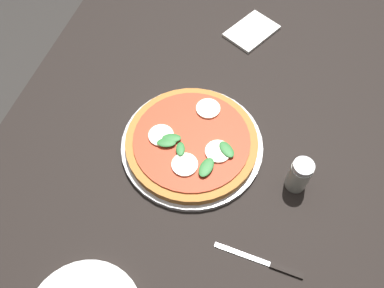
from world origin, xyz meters
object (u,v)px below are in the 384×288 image
Objects in this scene: knife at (270,264)px; pepper_shaker at (299,175)px; dining_table at (219,151)px; napkin at (251,31)px; serving_tray at (192,145)px; pizza at (192,142)px.

knife is 0.18m from pepper_shaker.
napkin is (0.31, 0.00, 0.11)m from dining_table.
pizza reaches higher than serving_tray.
pizza is 0.23m from pepper_shaker.
serving_tray is 0.38m from napkin.
knife is 2.10× the size of pepper_shaker.
napkin is at bearing 0.49° from dining_table.
knife is at bearing -133.76° from serving_tray.
serving_tray is 0.29m from knife.
dining_table is at bearing -36.15° from serving_tray.
pizza is (-0.00, -0.00, 0.02)m from serving_tray.
pizza is 3.48× the size of pepper_shaker.
pepper_shaker reaches higher than serving_tray.
serving_tray is 1.80× the size of knife.
napkin is 0.44m from pepper_shaker.
dining_table is 0.14m from serving_tray.
pizza reaches higher than dining_table.
dining_table is 4.54× the size of pizza.
pepper_shaker is (-0.09, -0.18, 0.14)m from dining_table.
dining_table is at bearing -179.51° from napkin.
knife is at bearing -148.83° from dining_table.
serving_tray is at bearing 46.24° from knife.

